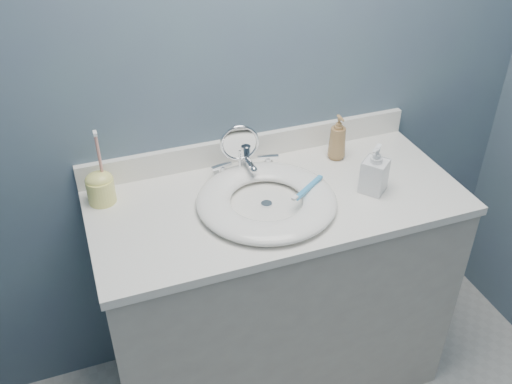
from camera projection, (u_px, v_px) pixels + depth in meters
name	position (u px, v px, depth m)	size (l,w,h in m)	color
back_wall	(249.00, 74.00, 1.89)	(2.20, 0.02, 2.40)	#4D5C73
vanity_cabinet	(275.00, 296.00, 2.12)	(1.20, 0.55, 0.85)	#B6B3A6
countertop	(277.00, 201.00, 1.87)	(1.22, 0.57, 0.03)	white
backsplash	(250.00, 147.00, 2.04)	(1.22, 0.02, 0.09)	white
basin	(267.00, 200.00, 1.82)	(0.45, 0.45, 0.04)	white
drain	(267.00, 204.00, 1.82)	(0.04, 0.04, 0.01)	silver
faucet	(246.00, 167.00, 1.96)	(0.25, 0.13, 0.07)	silver
makeup_mirror	(240.00, 149.00, 1.91)	(0.13, 0.08, 0.20)	silver
soap_bottle_amber	(338.00, 137.00, 2.02)	(0.06, 0.06, 0.17)	#9A7445
soap_bottle_clear	(375.00, 169.00, 1.85)	(0.08, 0.08, 0.17)	silver
toothbrush_holder	(100.00, 186.00, 1.81)	(0.09, 0.09, 0.26)	#F4EF7A
toothbrush_lying	(308.00, 188.00, 1.83)	(0.15, 0.11, 0.02)	#3B97D3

